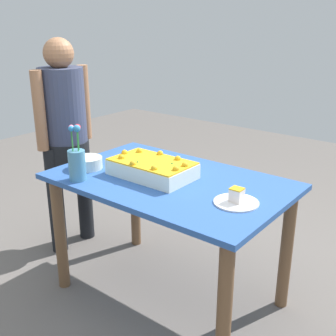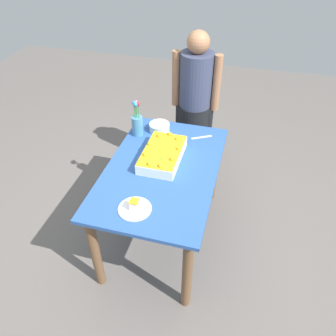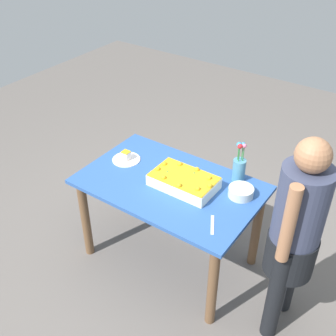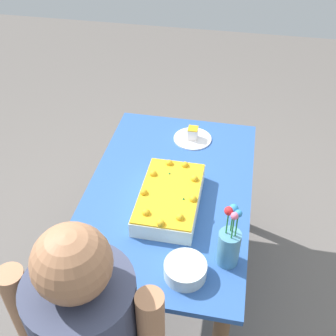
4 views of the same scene
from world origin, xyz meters
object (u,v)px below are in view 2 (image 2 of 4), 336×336
fruit_bowl (159,127)px  cake_knife (201,137)px  person_standing (195,100)px  serving_plate_with_slice (135,207)px  sheet_cake (163,154)px  flower_vase (137,124)px

fruit_bowl → cake_knife: bearing=-91.6°
cake_knife → person_standing: 0.51m
fruit_bowl → serving_plate_with_slice: bearing=-173.4°
sheet_cake → fruit_bowl: size_ratio=2.65×
flower_vase → person_standing: (0.57, -0.38, -0.02)m
serving_plate_with_slice → flower_vase: 0.88m
serving_plate_with_slice → flower_vase: bearing=17.9°
cake_knife → person_standing: (0.48, 0.16, 0.09)m
flower_vase → person_standing: 0.69m
sheet_cake → person_standing: size_ratio=0.31×
serving_plate_with_slice → cake_knife: bearing=-15.9°
serving_plate_with_slice → flower_vase: flower_vase is taller
cake_knife → flower_vase: (-0.09, 0.54, 0.10)m
flower_vase → fruit_bowl: (0.10, -0.16, -0.07)m
sheet_cake → cake_knife: size_ratio=2.58×
serving_plate_with_slice → fruit_bowl: (0.94, 0.11, 0.02)m
cake_knife → flower_vase: flower_vase is taller
person_standing → serving_plate_with_slice: bearing=-4.3°
cake_knife → serving_plate_with_slice: bearing=-135.0°
person_standing → cake_knife: bearing=18.3°
flower_vase → sheet_cake: bearing=-133.1°
cake_knife → flower_vase: size_ratio=0.57×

